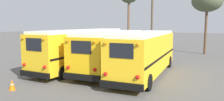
% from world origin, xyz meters
% --- Properties ---
extents(ground_plane, '(160.00, 160.00, 0.00)m').
position_xyz_m(ground_plane, '(0.00, 0.00, 0.00)').
color(ground_plane, '#5B5956').
extents(school_bus_0, '(2.88, 10.87, 3.24)m').
position_xyz_m(school_bus_0, '(-2.83, -0.77, 1.75)').
color(school_bus_0, yellow).
rests_on(school_bus_0, ground).
extents(school_bus_1, '(2.83, 9.72, 3.13)m').
position_xyz_m(school_bus_1, '(0.00, -0.82, 1.71)').
color(school_bus_1, yellow).
rests_on(school_bus_1, ground).
extents(school_bus_2, '(2.73, 10.09, 3.14)m').
position_xyz_m(school_bus_2, '(2.83, -1.16, 1.70)').
color(school_bus_2, yellow).
rests_on(school_bus_2, ground).
extents(utility_pole, '(1.80, 0.28, 8.99)m').
position_xyz_m(utility_pole, '(-0.33, 12.32, 4.66)').
color(utility_pole, brown).
rests_on(utility_pole, ground).
extents(bare_tree_1, '(3.62, 3.62, 7.86)m').
position_xyz_m(bare_tree_1, '(6.29, 12.67, 6.45)').
color(bare_tree_1, brown).
rests_on(bare_tree_1, ground).
extents(traffic_cone, '(0.36, 0.36, 0.60)m').
position_xyz_m(traffic_cone, '(-2.96, -7.92, 0.30)').
color(traffic_cone, orange).
rests_on(traffic_cone, ground).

